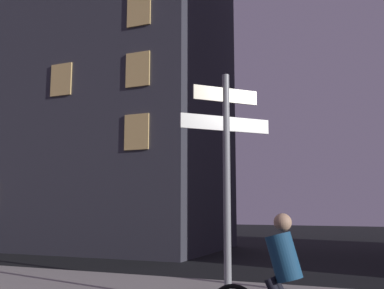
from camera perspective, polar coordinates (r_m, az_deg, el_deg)
name	(u,v)px	position (r m, az deg, el deg)	size (l,w,h in m)	color
signpost	(227,166)	(7.15, 4.55, -2.79)	(1.17, 1.17, 3.75)	gray
cyclist	(281,286)	(5.62, 11.51, -17.64)	(1.82, 0.36, 1.61)	black
building_left_block	(78,66)	(20.52, -14.64, 9.87)	(12.76, 6.14, 15.89)	#383842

